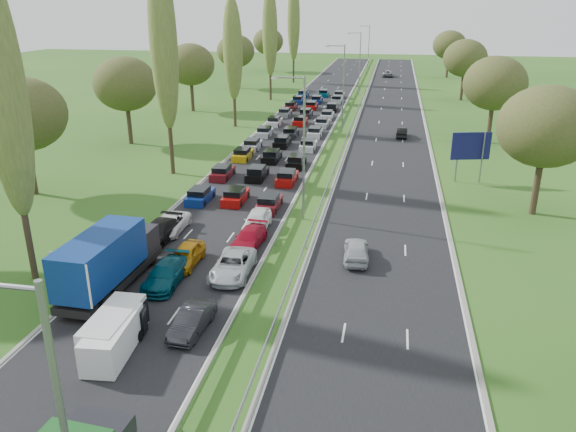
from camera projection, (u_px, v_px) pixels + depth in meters
The scene contains 25 objects.
ground at pixel (343, 129), 81.81m from camera, with size 260.00×260.00×0.00m, color #27581B.
near_carriageway at pixel (300, 124), 85.26m from camera, with size 10.50×215.00×0.04m, color black.
far_carriageway at pixel (390, 127), 82.96m from camera, with size 10.50×215.00×0.04m, color black.
central_reservation at pixel (345, 122), 83.91m from camera, with size 2.36×215.00×0.32m.
lamp_columns at pixel (343, 89), 77.84m from camera, with size 0.18×140.18×12.00m.
poplar_row at pixel (208, 45), 69.26m from camera, with size 2.80×127.80×22.44m.
woodland_left at pixel (113, 88), 67.63m from camera, with size 8.00×166.00×11.10m.
woodland_right at pixel (507, 93), 63.50m from camera, with size 8.00×153.00×11.10m.
traffic_queue_fill at pixel (295, 128), 80.44m from camera, with size 8.94×68.95×0.80m.
near_car_2 at pixel (170, 224), 44.95m from camera, with size 2.22×4.81×1.34m, color white.
near_car_3 at pixel (159, 232), 43.15m from camera, with size 2.14×5.26×1.53m, color black.
near_car_7 at pixel (166, 274), 36.55m from camera, with size 2.02×4.96×1.44m, color #053E4E.
near_car_8 at pixel (186, 255), 39.20m from camera, with size 1.74×4.33×1.47m, color #A9710B.
near_car_9 at pixel (192, 320), 31.29m from camera, with size 1.44×4.13×1.36m, color black.
near_car_10 at pixel (233, 265), 37.77m from camera, with size 2.40×5.21×1.45m, color #B5BABF.
near_car_11 at pixel (249, 238), 42.19m from camera, with size 1.90×4.67×1.36m, color #A1091F.
near_car_12 at pixel (257, 220), 45.33m from camera, with size 1.85×4.60×1.57m, color white.
far_car_0 at pixel (356, 250), 40.01m from camera, with size 1.77×4.41×1.50m, color #A6A9B0.
far_car_1 at pixel (402, 132), 76.58m from camera, with size 1.41×4.04×1.33m, color black.
far_car_2 at pixel (388, 73), 139.38m from camera, with size 2.53×5.49×1.53m, color gray.
blue_lorry at pixel (109, 259), 35.48m from camera, with size 2.64×9.51×4.01m.
white_van_front at pixel (115, 337), 29.29m from camera, with size 1.80×4.60×1.85m.
white_van_rear at pixel (116, 327), 30.13m from camera, with size 1.86×4.74×1.90m.
info_sign at pixel (59, 263), 36.63m from camera, with size 1.49×0.38×2.10m.
direction_sign at pixel (471, 148), 56.38m from camera, with size 3.91×1.06×5.20m.
Camera 1 is at (11.36, -1.07, 17.28)m, focal length 35.00 mm.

